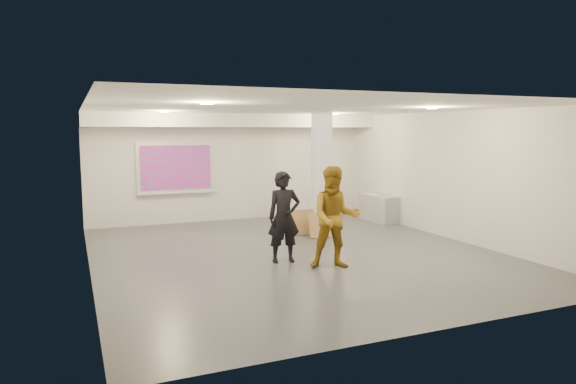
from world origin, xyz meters
name	(u,v)px	position (x,y,z in m)	size (l,w,h in m)	color
floor	(295,254)	(0.00, 0.00, 0.00)	(8.00, 9.00, 0.01)	#3B3E43
ceiling	(296,108)	(0.00, 0.00, 3.00)	(8.00, 9.00, 0.01)	white
wall_back	(232,167)	(0.00, 4.50, 1.50)	(8.00, 0.01, 3.00)	silver
wall_front	(441,215)	(0.00, -4.50, 1.50)	(8.00, 0.01, 3.00)	silver
wall_left	(87,191)	(-4.00, 0.00, 1.50)	(0.01, 9.00, 3.00)	silver
wall_right	(451,175)	(4.00, 0.00, 1.50)	(0.01, 9.00, 3.00)	silver
soffit_band	(237,120)	(0.00, 3.95, 2.82)	(8.00, 1.10, 0.36)	white
downlight_nw	(164,112)	(-2.20, 2.50, 2.98)	(0.22, 0.22, 0.02)	#FFF685
downlight_ne	(334,114)	(2.20, 2.50, 2.98)	(0.22, 0.22, 0.02)	#FFF685
downlight_sw	(207,103)	(-2.20, -1.50, 2.98)	(0.22, 0.22, 0.02)	#FFF685
downlight_se	(432,108)	(2.20, -1.50, 2.98)	(0.22, 0.22, 0.02)	#FFF685
column	(322,173)	(1.50, 1.80, 1.50)	(0.52, 0.52, 3.00)	white
projection_screen	(176,168)	(-1.60, 4.45, 1.53)	(2.10, 0.13, 1.42)	silver
credenza	(379,208)	(3.72, 2.59, 0.37)	(0.53, 1.26, 0.74)	gray
papers_stack	(373,194)	(3.66, 2.80, 0.75)	(0.22, 0.28, 0.02)	white
cardboard_back	(304,222)	(0.98, 1.70, 0.31)	(0.57, 0.05, 0.62)	olive
cardboard_front	(320,225)	(1.21, 1.27, 0.29)	(0.54, 0.05, 0.59)	olive
woman	(284,217)	(-0.48, -0.52, 0.89)	(0.65, 0.42, 1.77)	black
man	(335,218)	(0.23, -1.28, 0.95)	(0.92, 0.72, 1.90)	#9B6F1A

